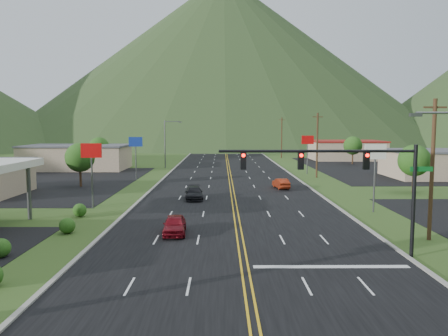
{
  "coord_description": "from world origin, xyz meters",
  "views": [
    {
      "loc": [
        -1.33,
        -12.42,
        8.19
      ],
      "look_at": [
        -1.11,
        24.78,
        4.5
      ],
      "focal_mm": 35.0,
      "sensor_mm": 36.0,
      "label": 1
    }
  ],
  "objects_px": {
    "car_red_near": "(175,225)",
    "car_dark_mid": "(194,193)",
    "car_red_far": "(281,184)",
    "traffic_signal": "(349,172)",
    "streetlight_west": "(167,141)"
  },
  "relations": [
    {
      "from": "streetlight_west",
      "to": "car_dark_mid",
      "type": "xyz_separation_m",
      "value": [
        7.33,
        -34.97,
        -4.51
      ]
    },
    {
      "from": "car_red_near",
      "to": "streetlight_west",
      "type": "bearing_deg",
      "value": 94.59
    },
    {
      "from": "car_dark_mid",
      "to": "car_red_far",
      "type": "xyz_separation_m",
      "value": [
        10.69,
        8.18,
        -0.03
      ]
    },
    {
      "from": "traffic_signal",
      "to": "streetlight_west",
      "type": "bearing_deg",
      "value": 107.97
    },
    {
      "from": "traffic_signal",
      "to": "streetlight_west",
      "type": "relative_size",
      "value": 1.46
    },
    {
      "from": "car_red_near",
      "to": "car_dark_mid",
      "type": "height_order",
      "value": "car_red_near"
    },
    {
      "from": "car_red_far",
      "to": "car_dark_mid",
      "type": "bearing_deg",
      "value": 28.64
    },
    {
      "from": "car_red_far",
      "to": "car_red_near",
      "type": "bearing_deg",
      "value": 55.8
    },
    {
      "from": "car_red_near",
      "to": "traffic_signal",
      "type": "bearing_deg",
      "value": -29.79
    },
    {
      "from": "car_red_near",
      "to": "car_dark_mid",
      "type": "xyz_separation_m",
      "value": [
        0.49,
        15.35,
        -0.03
      ]
    },
    {
      "from": "traffic_signal",
      "to": "streetlight_west",
      "type": "height_order",
      "value": "streetlight_west"
    },
    {
      "from": "streetlight_west",
      "to": "car_red_far",
      "type": "xyz_separation_m",
      "value": [
        18.02,
        -26.79,
        -4.54
      ]
    },
    {
      "from": "traffic_signal",
      "to": "car_red_far",
      "type": "distance_m",
      "value": 29.58
    },
    {
      "from": "traffic_signal",
      "to": "car_red_near",
      "type": "relative_size",
      "value": 3.19
    },
    {
      "from": "streetlight_west",
      "to": "car_dark_mid",
      "type": "distance_m",
      "value": 36.02
    }
  ]
}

